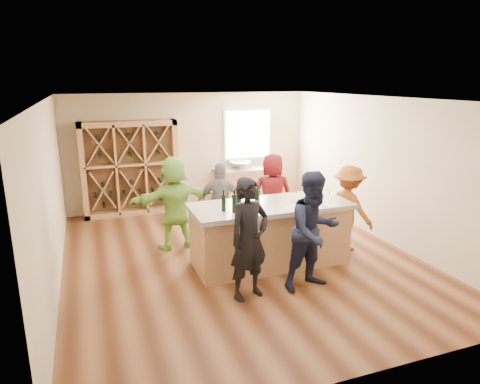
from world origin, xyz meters
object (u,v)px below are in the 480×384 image
object	(u,v)px
wine_rack	(130,168)
wine_bottle_d	(257,201)
person_near_left	(249,239)
person_far_left	(175,202)
sink	(240,165)
person_far_mid	(221,203)
wine_bottle_e	(258,199)
person_server	(348,208)
wine_bottle_a	(224,203)
wine_bottle_b	(234,204)
person_far_right	(272,195)
wine_bottle_c	(239,199)
person_near_right	(314,231)

from	to	relation	value
wine_rack	wine_bottle_d	distance (m)	4.24
wine_rack	person_near_left	bearing A→B (deg)	-76.35
person_near_left	person_far_left	size ratio (longest dim) A/B	1.02
sink	person_far_mid	size ratio (longest dim) A/B	0.34
wine_bottle_e	person_server	size ratio (longest dim) A/B	0.19
wine_bottle_a	wine_bottle_b	world-z (taller)	wine_bottle_b
wine_bottle_a	person_near_left	size ratio (longest dim) A/B	0.15
wine_bottle_a	person_near_left	distance (m)	0.91
wine_rack	person_far_right	world-z (taller)	wine_rack
wine_bottle_d	person_far_right	distance (m)	1.82
person_server	wine_rack	bearing A→B (deg)	25.51
wine_bottle_a	person_server	xyz separation A→B (m)	(2.50, 0.25, -0.41)
wine_bottle_b	wine_rack	bearing A→B (deg)	106.47
sink	person_far_right	xyz separation A→B (m)	(-0.17, -2.37, -0.16)
wine_rack	wine_bottle_a	xyz separation A→B (m)	(1.04, -3.86, 0.12)
wine_bottle_c	person_far_left	world-z (taller)	person_far_left
wine_bottle_b	person_far_right	size ratio (longest dim) A/B	0.17
wine_bottle_c	wine_bottle_e	bearing A→B (deg)	-10.35
wine_rack	person_near_right	world-z (taller)	wine_rack
wine_bottle_a	person_near_right	size ratio (longest dim) A/B	0.15
wine_bottle_a	person_server	bearing A→B (deg)	5.68
person_far_mid	person_far_right	bearing A→B (deg)	-155.85
wine_bottle_a	person_server	distance (m)	2.55
wine_bottle_a	wine_bottle_e	xyz separation A→B (m)	(0.58, -0.01, 0.02)
wine_bottle_a	wine_rack	bearing A→B (deg)	105.04
sink	person_near_left	distance (m)	4.89
sink	wine_bottle_d	xyz separation A→B (m)	(-1.13, -3.87, 0.21)
wine_bottle_a	person_far_right	xyz separation A→B (m)	(1.49, 1.42, -0.37)
person_near_right	person_far_left	bearing A→B (deg)	116.74
person_near_right	person_far_mid	xyz separation A→B (m)	(-0.73, 2.28, -0.12)
person_far_left	wine_bottle_e	bearing A→B (deg)	119.95
wine_bottle_c	person_near_left	size ratio (longest dim) A/B	0.18
wine_bottle_e	person_far_mid	world-z (taller)	person_far_mid
sink	wine_bottle_e	bearing A→B (deg)	-105.94
person_near_right	wine_bottle_b	bearing A→B (deg)	133.25
wine_bottle_e	wine_bottle_c	bearing A→B (deg)	169.65
wine_rack	wine_bottle_b	bearing A→B (deg)	-73.53
wine_rack	person_far_left	distance (m)	2.51
sink	wine_bottle_b	distance (m)	4.19
person_server	wine_bottle_d	bearing A→B (deg)	80.59
wine_bottle_c	person_far_mid	bearing A→B (deg)	84.76
person_near_left	person_near_right	bearing A→B (deg)	-19.75
wine_bottle_c	person_far_left	xyz separation A→B (m)	(-0.77, 1.38, -0.36)
wine_bottle_e	person_far_left	size ratio (longest dim) A/B	0.17
sink	person_far_mid	distance (m)	2.73
wine_rack	wine_bottle_a	size ratio (longest dim) A/B	8.11
person_near_right	person_server	world-z (taller)	person_near_right
person_near_left	wine_rack	bearing A→B (deg)	87.01
wine_rack	person_server	xyz separation A→B (m)	(3.54, -3.61, -0.30)
person_far_mid	wine_bottle_d	bearing A→B (deg)	117.13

